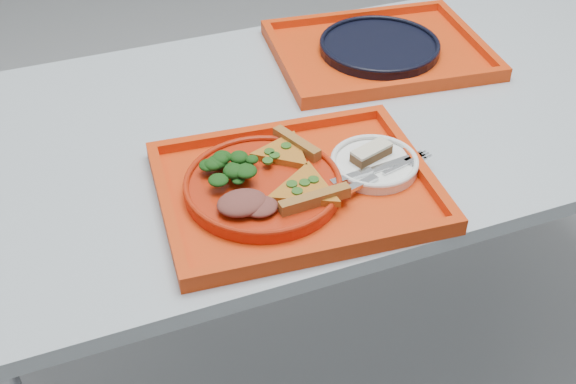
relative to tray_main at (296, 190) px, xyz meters
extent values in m
plane|color=#96989F|center=(0.21, 0.21, -0.76)|extent=(10.00, 10.00, 0.00)
cube|color=#9FA9B2|center=(0.21, 0.21, -0.02)|extent=(1.60, 0.80, 0.03)
cylinder|color=gray|center=(-0.51, 0.53, -0.40)|extent=(0.05, 0.05, 0.72)
cylinder|color=gray|center=(0.93, 0.53, -0.40)|extent=(0.05, 0.05, 0.72)
cube|color=red|center=(0.00, 0.00, 0.00)|extent=(0.48, 0.39, 0.01)
cube|color=red|center=(0.35, 0.38, 0.00)|extent=(0.49, 0.40, 0.01)
cylinder|color=#AD230B|center=(-0.05, 0.01, 0.02)|extent=(0.26, 0.26, 0.02)
cylinder|color=white|center=(0.14, 0.00, 0.01)|extent=(0.15, 0.15, 0.01)
cylinder|color=black|center=(0.35, 0.38, 0.01)|extent=(0.26, 0.26, 0.02)
ellipsoid|color=black|center=(-0.09, 0.05, 0.05)|extent=(0.09, 0.08, 0.04)
ellipsoid|color=brown|center=(-0.11, -0.04, 0.04)|extent=(0.08, 0.06, 0.02)
cube|color=#452A17|center=(0.15, 0.01, 0.03)|extent=(0.08, 0.05, 0.02)
cube|color=beige|center=(0.15, 0.01, 0.04)|extent=(0.08, 0.05, 0.00)
cube|color=silver|center=(0.14, -0.02, 0.02)|extent=(0.19, 0.04, 0.01)
cube|color=silver|center=(0.14, -0.04, 0.02)|extent=(0.18, 0.07, 0.01)
camera|label=1|loc=(-0.36, -0.87, 0.76)|focal=45.00mm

